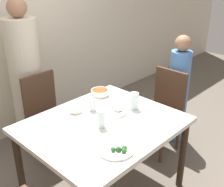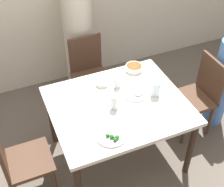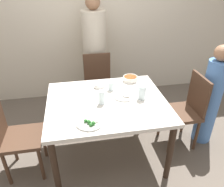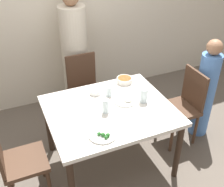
# 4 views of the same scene
# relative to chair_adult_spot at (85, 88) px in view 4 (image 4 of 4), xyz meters

# --- Properties ---
(ground_plane) EXTENTS (10.00, 10.00, 0.00)m
(ground_plane) POSITION_rel_chair_adult_spot_xyz_m (-0.02, -0.85, -0.49)
(ground_plane) COLOR #60564C
(wall_back) EXTENTS (10.00, 0.06, 2.70)m
(wall_back) POSITION_rel_chair_adult_spot_xyz_m (-0.02, 0.69, 0.86)
(wall_back) COLOR beige
(wall_back) RESTS_ON ground_plane
(dining_table) EXTENTS (1.23, 1.03, 0.74)m
(dining_table) POSITION_rel_chair_adult_spot_xyz_m (-0.02, -0.85, 0.16)
(dining_table) COLOR silver
(dining_table) RESTS_ON ground_plane
(chair_adult_spot) EXTENTS (0.40, 0.40, 0.90)m
(chair_adult_spot) POSITION_rel_chair_adult_spot_xyz_m (0.00, 0.00, 0.00)
(chair_adult_spot) COLOR #4C3323
(chair_adult_spot) RESTS_ON ground_plane
(chair_child_spot) EXTENTS (0.40, 0.40, 0.90)m
(chair_child_spot) POSITION_rel_chair_adult_spot_xyz_m (0.93, -0.81, 0.00)
(chair_child_spot) COLOR #4C3323
(chair_child_spot) RESTS_ON ground_plane
(chair_empty_left) EXTENTS (0.40, 0.40, 0.90)m
(chair_empty_left) POSITION_rel_chair_adult_spot_xyz_m (-0.97, -0.93, 0.00)
(chair_empty_left) COLOR #4C3323
(chair_empty_left) RESTS_ON ground_plane
(person_adult) EXTENTS (0.34, 0.34, 1.64)m
(person_adult) POSITION_rel_chair_adult_spot_xyz_m (0.00, 0.34, 0.26)
(person_adult) COLOR beige
(person_adult) RESTS_ON ground_plane
(person_child) EXTENTS (0.23, 0.23, 1.25)m
(person_child) POSITION_rel_chair_adult_spot_xyz_m (1.22, -0.81, 0.10)
(person_child) COLOR #5184D1
(person_child) RESTS_ON ground_plane
(bowl_curry) EXTENTS (0.18, 0.18, 0.06)m
(bowl_curry) POSITION_rel_chair_adult_spot_xyz_m (0.34, -0.45, 0.27)
(bowl_curry) COLOR silver
(bowl_curry) RESTS_ON dining_table
(plate_rice_adult) EXTENTS (0.26, 0.26, 0.05)m
(plate_rice_adult) POSITION_rel_chair_adult_spot_xyz_m (-0.22, -1.19, 0.26)
(plate_rice_adult) COLOR white
(plate_rice_adult) RESTS_ON dining_table
(plate_rice_child) EXTENTS (0.23, 0.23, 0.05)m
(plate_rice_child) POSITION_rel_chair_adult_spot_xyz_m (0.18, -0.80, 0.25)
(plate_rice_child) COLOR white
(plate_rice_child) RESTS_ON dining_table
(bowl_rice_small) EXTENTS (0.12, 0.12, 0.05)m
(bowl_rice_small) POSITION_rel_chair_adult_spot_xyz_m (-0.05, -0.54, 0.27)
(bowl_rice_small) COLOR white
(bowl_rice_small) RESTS_ON dining_table
(glass_water_tall) EXTENTS (0.08, 0.08, 0.15)m
(glass_water_tall) POSITION_rel_chair_adult_spot_xyz_m (0.35, -0.87, 0.32)
(glass_water_tall) COLOR silver
(glass_water_tall) RESTS_ON dining_table
(glass_water_short) EXTENTS (0.06, 0.06, 0.15)m
(glass_water_short) POSITION_rel_chair_adult_spot_xyz_m (-0.07, -0.89, 0.31)
(glass_water_short) COLOR silver
(glass_water_short) RESTS_ON dining_table
(glass_water_center) EXTENTS (0.07, 0.07, 0.11)m
(glass_water_center) POSITION_rel_chair_adult_spot_xyz_m (0.07, -0.63, 0.29)
(glass_water_center) COLOR silver
(glass_water_center) RESTS_ON dining_table
(napkin_folded) EXTENTS (0.14, 0.14, 0.01)m
(napkin_folded) POSITION_rel_chair_adult_spot_xyz_m (0.41, -1.08, 0.24)
(napkin_folded) COLOR white
(napkin_folded) RESTS_ON dining_table
(fork_steel) EXTENTS (0.17, 0.10, 0.01)m
(fork_steel) POSITION_rel_chair_adult_spot_xyz_m (0.08, -1.13, 0.24)
(fork_steel) COLOR silver
(fork_steel) RESTS_ON dining_table
(spoon_steel) EXTENTS (0.18, 0.08, 0.01)m
(spoon_steel) POSITION_rel_chair_adult_spot_xyz_m (-0.36, -0.54, 0.24)
(spoon_steel) COLOR silver
(spoon_steel) RESTS_ON dining_table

